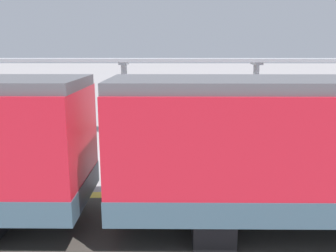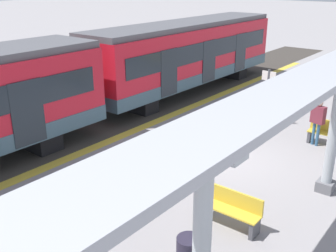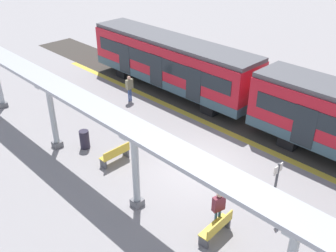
{
  "view_description": "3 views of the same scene",
  "coord_description": "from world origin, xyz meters",
  "px_view_note": "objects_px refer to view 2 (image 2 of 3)",
  "views": [
    {
      "loc": [
        -13.26,
        -2.33,
        4.11
      ],
      "look_at": [
        -0.07,
        -2.2,
        1.23
      ],
      "focal_mm": 38.12,
      "sensor_mm": 36.0,
      "label": 1
    },
    {
      "loc": [
        6.1,
        -10.33,
        5.55
      ],
      "look_at": [
        -0.58,
        -1.93,
        1.49
      ],
      "focal_mm": 42.51,
      "sensor_mm": 36.0,
      "label": 2
    },
    {
      "loc": [
        10.91,
        9.14,
        10.36
      ],
      "look_at": [
        0.34,
        -1.54,
        1.85
      ],
      "focal_mm": 40.65,
      "sensor_mm": 36.0,
      "label": 3
    }
  ],
  "objects_px": {
    "bench_mid_platform": "(231,208)",
    "platform_info_sign": "(267,92)",
    "canopy_pillar_second": "(201,251)",
    "passenger_by_the_benches": "(318,117)",
    "train_far_carriage": "(187,55)",
    "canopy_pillar_third": "(334,131)",
    "bench_far_end": "(331,133)"
  },
  "relations": [
    {
      "from": "bench_far_end",
      "to": "passenger_by_the_benches",
      "type": "bearing_deg",
      "value": -143.7
    },
    {
      "from": "bench_mid_platform",
      "to": "platform_info_sign",
      "type": "height_order",
      "value": "platform_info_sign"
    },
    {
      "from": "canopy_pillar_third",
      "to": "bench_far_end",
      "type": "xyz_separation_m",
      "value": [
        -0.93,
        3.32,
        -1.33
      ]
    },
    {
      "from": "train_far_carriage",
      "to": "canopy_pillar_third",
      "type": "distance_m",
      "value": 10.84
    },
    {
      "from": "canopy_pillar_third",
      "to": "passenger_by_the_benches",
      "type": "height_order",
      "value": "canopy_pillar_third"
    },
    {
      "from": "passenger_by_the_benches",
      "to": "canopy_pillar_third",
      "type": "bearing_deg",
      "value": -65.72
    },
    {
      "from": "canopy_pillar_third",
      "to": "bench_far_end",
      "type": "bearing_deg",
      "value": 105.7
    },
    {
      "from": "canopy_pillar_third",
      "to": "passenger_by_the_benches",
      "type": "distance_m",
      "value": 3.38
    },
    {
      "from": "train_far_carriage",
      "to": "canopy_pillar_second",
      "type": "distance_m",
      "value": 15.14
    },
    {
      "from": "bench_far_end",
      "to": "passenger_by_the_benches",
      "type": "relative_size",
      "value": 0.92
    },
    {
      "from": "canopy_pillar_second",
      "to": "platform_info_sign",
      "type": "xyz_separation_m",
      "value": [
        -3.68,
        10.09,
        -0.44
      ]
    },
    {
      "from": "bench_mid_platform",
      "to": "passenger_by_the_benches",
      "type": "distance_m",
      "value": 6.04
    },
    {
      "from": "train_far_carriage",
      "to": "canopy_pillar_second",
      "type": "relative_size",
      "value": 3.59
    },
    {
      "from": "bench_mid_platform",
      "to": "platform_info_sign",
      "type": "xyz_separation_m",
      "value": [
        -2.43,
        6.93,
        0.89
      ]
    },
    {
      "from": "canopy_pillar_second",
      "to": "canopy_pillar_third",
      "type": "height_order",
      "value": "same"
    },
    {
      "from": "canopy_pillar_third",
      "to": "platform_info_sign",
      "type": "distance_m",
      "value": 5.4
    },
    {
      "from": "canopy_pillar_third",
      "to": "bench_far_end",
      "type": "height_order",
      "value": "canopy_pillar_third"
    },
    {
      "from": "bench_mid_platform",
      "to": "passenger_by_the_benches",
      "type": "xyz_separation_m",
      "value": [
        -0.11,
        6.01,
        0.59
      ]
    },
    {
      "from": "bench_far_end",
      "to": "passenger_by_the_benches",
      "type": "xyz_separation_m",
      "value": [
        -0.42,
        -0.31,
        0.59
      ]
    },
    {
      "from": "canopy_pillar_second",
      "to": "passenger_by_the_benches",
      "type": "xyz_separation_m",
      "value": [
        -1.36,
        9.17,
        -0.74
      ]
    },
    {
      "from": "train_far_carriage",
      "to": "bench_mid_platform",
      "type": "height_order",
      "value": "train_far_carriage"
    },
    {
      "from": "canopy_pillar_second",
      "to": "bench_far_end",
      "type": "xyz_separation_m",
      "value": [
        -0.93,
        9.48,
        -1.33
      ]
    },
    {
      "from": "canopy_pillar_third",
      "to": "bench_mid_platform",
      "type": "height_order",
      "value": "canopy_pillar_third"
    },
    {
      "from": "bench_mid_platform",
      "to": "platform_info_sign",
      "type": "distance_m",
      "value": 7.4
    },
    {
      "from": "platform_info_sign",
      "to": "passenger_by_the_benches",
      "type": "bearing_deg",
      "value": -21.6
    },
    {
      "from": "platform_info_sign",
      "to": "passenger_by_the_benches",
      "type": "xyz_separation_m",
      "value": [
        2.32,
        -0.92,
        -0.3
      ]
    },
    {
      "from": "train_far_carriage",
      "to": "passenger_by_the_benches",
      "type": "relative_size",
      "value": 7.58
    },
    {
      "from": "canopy_pillar_second",
      "to": "passenger_by_the_benches",
      "type": "relative_size",
      "value": 2.11
    },
    {
      "from": "passenger_by_the_benches",
      "to": "train_far_carriage",
      "type": "bearing_deg",
      "value": 158.84
    },
    {
      "from": "canopy_pillar_second",
      "to": "bench_mid_platform",
      "type": "distance_m",
      "value": 3.64
    },
    {
      "from": "bench_far_end",
      "to": "canopy_pillar_third",
      "type": "bearing_deg",
      "value": -74.3
    },
    {
      "from": "train_far_carriage",
      "to": "platform_info_sign",
      "type": "distance_m",
      "value": 5.76
    }
  ]
}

